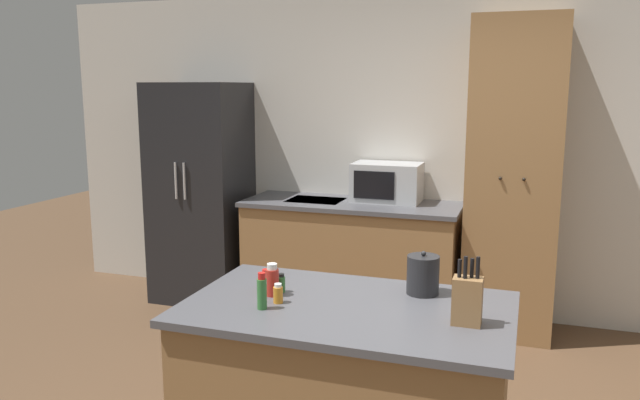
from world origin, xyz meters
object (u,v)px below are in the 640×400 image
object	(u,v)px
refrigerator	(201,193)
spice_bottle_amber_oil	(278,294)
pantry_cabinet	(513,180)
spice_bottle_short_red	(272,281)
knife_block	(467,300)
spice_bottle_tall_dark	(266,281)
kettle	(423,275)
spice_bottle_pale_salt	(262,292)
microwave	(387,182)
spice_bottle_green_herb	(281,283)

from	to	relation	value
refrigerator	spice_bottle_amber_oil	xyz separation A→B (m)	(1.65, -2.23, -0.01)
pantry_cabinet	spice_bottle_short_red	size ratio (longest dim) A/B	15.23
pantry_cabinet	knife_block	size ratio (longest dim) A/B	8.10
spice_bottle_tall_dark	kettle	xyz separation A→B (m)	(0.71, 0.20, 0.04)
knife_block	spice_bottle_pale_salt	distance (m)	0.87
spice_bottle_tall_dark	kettle	bearing A→B (deg)	15.47
spice_bottle_short_red	kettle	xyz separation A→B (m)	(0.66, 0.25, 0.02)
spice_bottle_tall_dark	pantry_cabinet	bearing A→B (deg)	63.90
microwave	knife_block	world-z (taller)	microwave
refrigerator	spice_bottle_tall_dark	bearing A→B (deg)	-53.85
microwave	kettle	world-z (taller)	microwave
knife_block	spice_bottle_tall_dark	size ratio (longest dim) A/B	2.73
kettle	microwave	bearing A→B (deg)	107.31
spice_bottle_tall_dark	spice_bottle_green_herb	world-z (taller)	spice_bottle_tall_dark
spice_bottle_tall_dark	refrigerator	bearing A→B (deg)	126.15
spice_bottle_pale_salt	knife_block	bearing A→B (deg)	6.95
spice_bottle_amber_oil	pantry_cabinet	bearing A→B (deg)	67.81
pantry_cabinet	spice_bottle_amber_oil	bearing A→B (deg)	-112.19
refrigerator	spice_bottle_pale_salt	bearing A→B (deg)	-55.30
spice_bottle_short_red	spice_bottle_green_herb	distance (m)	0.07
knife_block	spice_bottle_tall_dark	distance (m)	0.96
microwave	spice_bottle_green_herb	xyz separation A→B (m)	(-0.01, -2.21, -0.17)
spice_bottle_short_red	spice_bottle_pale_salt	distance (m)	0.18
knife_block	spice_bottle_pale_salt	xyz separation A→B (m)	(-0.86, -0.11, -0.03)
refrigerator	knife_block	xyz separation A→B (m)	(2.47, -2.22, 0.05)
spice_bottle_green_herb	spice_bottle_pale_salt	size ratio (longest dim) A/B	0.55
refrigerator	spice_bottle_amber_oil	size ratio (longest dim) A/B	21.01
spice_bottle_pale_salt	spice_bottle_short_red	bearing A→B (deg)	98.70
spice_bottle_amber_oil	kettle	world-z (taller)	kettle
spice_bottle_amber_oil	knife_block	bearing A→B (deg)	0.75
pantry_cabinet	knife_block	distance (m)	2.27
spice_bottle_amber_oil	spice_bottle_tall_dark	bearing A→B (deg)	130.57
spice_bottle_amber_oil	kettle	distance (m)	0.68
knife_block	spice_bottle_amber_oil	xyz separation A→B (m)	(-0.83, -0.01, -0.06)
refrigerator	spice_bottle_short_red	xyz separation A→B (m)	(1.58, -2.15, 0.02)
pantry_cabinet	kettle	size ratio (longest dim) A/B	11.31
pantry_cabinet	microwave	distance (m)	0.97
microwave	kettle	distance (m)	2.11
spice_bottle_green_herb	spice_bottle_amber_oil	bearing A→B (deg)	-73.06
microwave	spice_bottle_pale_salt	world-z (taller)	microwave
microwave	spice_bottle_amber_oil	size ratio (longest dim) A/B	6.00
knife_block	spice_bottle_tall_dark	bearing A→B (deg)	172.32
spice_bottle_short_red	kettle	size ratio (longest dim) A/B	0.74
spice_bottle_tall_dark	kettle	distance (m)	0.74
spice_bottle_short_red	spice_bottle_pale_salt	world-z (taller)	spice_bottle_pale_salt
refrigerator	spice_bottle_tall_dark	size ratio (longest dim) A/B	17.81
refrigerator	spice_bottle_amber_oil	world-z (taller)	refrigerator
spice_bottle_amber_oil	spice_bottle_green_herb	distance (m)	0.15
spice_bottle_short_red	microwave	bearing A→B (deg)	89.24
spice_bottle_tall_dark	spice_bottle_green_herb	size ratio (longest dim) A/B	1.17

